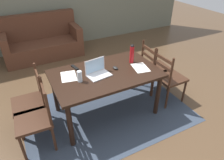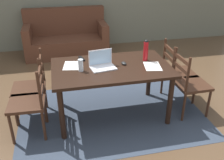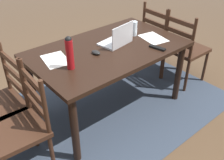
{
  "view_description": "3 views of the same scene",
  "coord_description": "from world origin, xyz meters",
  "px_view_note": "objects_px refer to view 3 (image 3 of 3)",
  "views": [
    {
      "loc": [
        -1.08,
        -2.32,
        2.28
      ],
      "look_at": [
        0.13,
        0.04,
        0.56
      ],
      "focal_mm": 32.54,
      "sensor_mm": 36.0,
      "label": 1
    },
    {
      "loc": [
        -0.67,
        -3.02,
        2.13
      ],
      "look_at": [
        0.02,
        0.04,
        0.53
      ],
      "focal_mm": 40.68,
      "sensor_mm": 36.0,
      "label": 2
    },
    {
      "loc": [
        1.52,
        1.85,
        1.93
      ],
      "look_at": [
        0.07,
        0.13,
        0.46
      ],
      "focal_mm": 42.16,
      "sensor_mm": 36.0,
      "label": 3
    }
  ],
  "objects_px": {
    "chair_right_near": "(2,104)",
    "chair_left_near": "(161,39)",
    "chair_right_far": "(21,127)",
    "tv_remote": "(157,48)",
    "chair_left_far": "(185,49)",
    "laptop": "(118,39)",
    "water_bottle": "(70,52)",
    "drinking_glass": "(134,28)",
    "computer_mouse": "(96,52)",
    "dining_table": "(108,56)"
  },
  "relations": [
    {
      "from": "chair_left_near",
      "to": "laptop",
      "type": "height_order",
      "value": "laptop"
    },
    {
      "from": "dining_table",
      "to": "chair_right_far",
      "type": "height_order",
      "value": "chair_right_far"
    },
    {
      "from": "laptop",
      "to": "computer_mouse",
      "type": "xyz_separation_m",
      "value": [
        0.31,
        0.02,
        -0.04
      ]
    },
    {
      "from": "drinking_glass",
      "to": "tv_remote",
      "type": "distance_m",
      "value": 0.4
    },
    {
      "from": "chair_left_near",
      "to": "laptop",
      "type": "xyz_separation_m",
      "value": [
        0.95,
        0.2,
        0.35
      ]
    },
    {
      "from": "chair_right_far",
      "to": "tv_remote",
      "type": "xyz_separation_m",
      "value": [
        -1.43,
        0.14,
        0.3
      ]
    },
    {
      "from": "dining_table",
      "to": "chair_left_far",
      "type": "bearing_deg",
      "value": 169.94
    },
    {
      "from": "laptop",
      "to": "dining_table",
      "type": "bearing_deg",
      "value": -2.46
    },
    {
      "from": "dining_table",
      "to": "chair_right_near",
      "type": "distance_m",
      "value": 1.11
    },
    {
      "from": "tv_remote",
      "to": "chair_right_near",
      "type": "bearing_deg",
      "value": -32.39
    },
    {
      "from": "dining_table",
      "to": "water_bottle",
      "type": "distance_m",
      "value": 0.58
    },
    {
      "from": "dining_table",
      "to": "chair_left_far",
      "type": "relative_size",
      "value": 1.66
    },
    {
      "from": "water_bottle",
      "to": "drinking_glass",
      "type": "distance_m",
      "value": 0.94
    },
    {
      "from": "chair_left_near",
      "to": "computer_mouse",
      "type": "distance_m",
      "value": 1.31
    },
    {
      "from": "chair_right_near",
      "to": "chair_left_near",
      "type": "xyz_separation_m",
      "value": [
        -2.15,
        -0.0,
        0.0
      ]
    },
    {
      "from": "chair_left_far",
      "to": "tv_remote",
      "type": "relative_size",
      "value": 5.59
    },
    {
      "from": "chair_left_far",
      "to": "chair_right_near",
      "type": "bearing_deg",
      "value": -10.09
    },
    {
      "from": "chair_left_near",
      "to": "water_bottle",
      "type": "xyz_separation_m",
      "value": [
        1.59,
        0.3,
        0.45
      ]
    },
    {
      "from": "chair_left_near",
      "to": "tv_remote",
      "type": "bearing_deg",
      "value": 36.43
    },
    {
      "from": "computer_mouse",
      "to": "water_bottle",
      "type": "bearing_deg",
      "value": 3.96
    },
    {
      "from": "dining_table",
      "to": "laptop",
      "type": "relative_size",
      "value": 4.49
    },
    {
      "from": "computer_mouse",
      "to": "tv_remote",
      "type": "distance_m",
      "value": 0.62
    },
    {
      "from": "chair_right_near",
      "to": "chair_left_near",
      "type": "distance_m",
      "value": 2.15
    },
    {
      "from": "chair_right_far",
      "to": "chair_right_near",
      "type": "bearing_deg",
      "value": -90.01
    },
    {
      "from": "chair_right_near",
      "to": "tv_remote",
      "type": "distance_m",
      "value": 1.56
    },
    {
      "from": "drinking_glass",
      "to": "computer_mouse",
      "type": "distance_m",
      "value": 0.6
    },
    {
      "from": "drinking_glass",
      "to": "chair_left_far",
      "type": "bearing_deg",
      "value": 159.87
    },
    {
      "from": "dining_table",
      "to": "tv_remote",
      "type": "xyz_separation_m",
      "value": [
        -0.36,
        0.34,
        0.1
      ]
    },
    {
      "from": "dining_table",
      "to": "laptop",
      "type": "xyz_separation_m",
      "value": [
        -0.13,
        0.01,
        0.15
      ]
    },
    {
      "from": "dining_table",
      "to": "chair_right_far",
      "type": "relative_size",
      "value": 1.66
    },
    {
      "from": "chair_left_near",
      "to": "water_bottle",
      "type": "bearing_deg",
      "value": 10.57
    },
    {
      "from": "chair_left_far",
      "to": "laptop",
      "type": "xyz_separation_m",
      "value": [
        0.95,
        -0.19,
        0.35
      ]
    },
    {
      "from": "laptop",
      "to": "computer_mouse",
      "type": "distance_m",
      "value": 0.31
    },
    {
      "from": "chair_left_far",
      "to": "computer_mouse",
      "type": "distance_m",
      "value": 1.3
    },
    {
      "from": "chair_right_near",
      "to": "chair_left_far",
      "type": "bearing_deg",
      "value": 169.91
    },
    {
      "from": "laptop",
      "to": "chair_right_near",
      "type": "bearing_deg",
      "value": -9.34
    },
    {
      "from": "chair_left_near",
      "to": "laptop",
      "type": "distance_m",
      "value": 1.03
    },
    {
      "from": "chair_right_near",
      "to": "drinking_glass",
      "type": "relative_size",
      "value": 5.96
    },
    {
      "from": "water_bottle",
      "to": "tv_remote",
      "type": "distance_m",
      "value": 0.91
    },
    {
      "from": "tv_remote",
      "to": "water_bottle",
      "type": "bearing_deg",
      "value": -27.22
    },
    {
      "from": "dining_table",
      "to": "computer_mouse",
      "type": "xyz_separation_m",
      "value": [
        0.18,
        0.03,
        0.11
      ]
    },
    {
      "from": "chair_left_far",
      "to": "drinking_glass",
      "type": "xyz_separation_m",
      "value": [
        0.66,
        -0.24,
        0.37
      ]
    },
    {
      "from": "drinking_glass",
      "to": "tv_remote",
      "type": "relative_size",
      "value": 0.94
    },
    {
      "from": "dining_table",
      "to": "chair_left_near",
      "type": "height_order",
      "value": "chair_left_near"
    },
    {
      "from": "chair_left_near",
      "to": "tv_remote",
      "type": "height_order",
      "value": "chair_left_near"
    },
    {
      "from": "drinking_glass",
      "to": "computer_mouse",
      "type": "bearing_deg",
      "value": 7.97
    },
    {
      "from": "chair_left_near",
      "to": "drinking_glass",
      "type": "bearing_deg",
      "value": 11.94
    },
    {
      "from": "chair_left_near",
      "to": "computer_mouse",
      "type": "bearing_deg",
      "value": 10.09
    },
    {
      "from": "laptop",
      "to": "water_bottle",
      "type": "relative_size",
      "value": 1.16
    },
    {
      "from": "laptop",
      "to": "water_bottle",
      "type": "bearing_deg",
      "value": 8.69
    }
  ]
}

